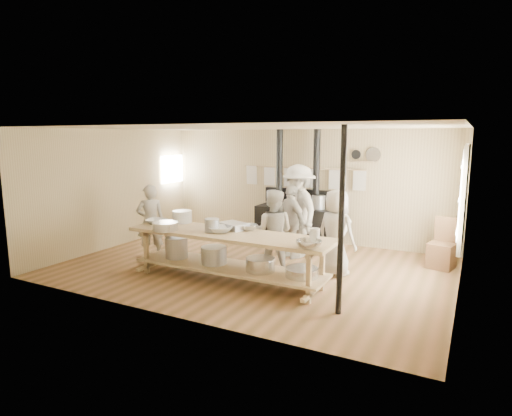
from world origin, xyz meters
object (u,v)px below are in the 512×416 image
Objects in this scene: prep_table at (228,252)px; cook_right at (291,221)px; cook_left at (273,232)px; chair at (442,253)px; roasting_pan at (234,226)px; cook_far_left at (151,222)px; stove at (296,221)px; cook_by_window at (298,211)px; cook_center at (336,233)px.

cook_right is at bearing 77.92° from prep_table.
chair is (2.69, 1.71, -0.48)m from cook_left.
roasting_pan reaches higher than prep_table.
cook_left is 0.74m from roasting_pan.
cook_left is (2.56, 0.32, 0.01)m from cook_far_left.
stove reaches higher than prep_table.
cook_far_left is 2.58m from cook_left.
cook_far_left is 0.80× the size of cook_by_window.
cook_center is at bearing 5.73° from cook_by_window.
stove reaches higher than cook_by_window.
roasting_pan is (-0.06, 0.29, 0.38)m from prep_table.
cook_far_left is 3.67m from cook_center.
cook_far_left is 1.59× the size of chair.
roasting_pan is at bearing 131.43° from cook_far_left.
cook_by_window is 1.99× the size of chair.
prep_table is 3.79× the size of chair.
roasting_pan reaches higher than chair.
chair is (1.66, 1.32, -0.49)m from cook_center.
stove is 0.72× the size of prep_table.
roasting_pan is at bearing 101.42° from prep_table.
cook_center is at bearing -178.31° from cook_right.
chair is (3.16, 2.49, -0.24)m from prep_table.
cook_by_window is (0.07, 0.19, 0.19)m from cook_right.
stove is at bearing 158.70° from cook_by_window.
chair is (5.25, 2.03, -0.47)m from cook_far_left.
cook_by_window reaches higher than cook_left.
cook_far_left is at bearing -129.36° from stove.
cook_right is at bearing -66.86° from cook_by_window.
cook_center is at bearing 37.97° from prep_table.
prep_table is 1.93m from cook_center.
stove is 1.38× the size of cook_by_window.
cook_by_window reaches higher than cook_far_left.
cook_left is 0.80× the size of cook_by_window.
cook_right is at bearing -72.13° from stove.
cook_by_window is at bearing 73.11° from roasting_pan.
cook_left is at bearing 59.01° from prep_table.
chair is at bearing -134.72° from cook_right.
cook_left is 1.01× the size of cook_right.
cook_center reaches higher than cook_far_left.
roasting_pan is at bearing 47.56° from cook_center.
stove is 2.74× the size of chair.
cook_left is at bearing 42.95° from roasting_pan.
prep_table is 2.39× the size of cook_right.
cook_far_left is 2.99m from cook_by_window.
cook_center is at bearing -50.80° from stove.
cook_right is (-1.12, 0.64, -0.02)m from cook_center.
stove is 1.28m from cook_right.
cook_far_left is at bearing 167.43° from prep_table.
cook_left is 0.99× the size of cook_center.
prep_table is at bearing -90.04° from stove.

